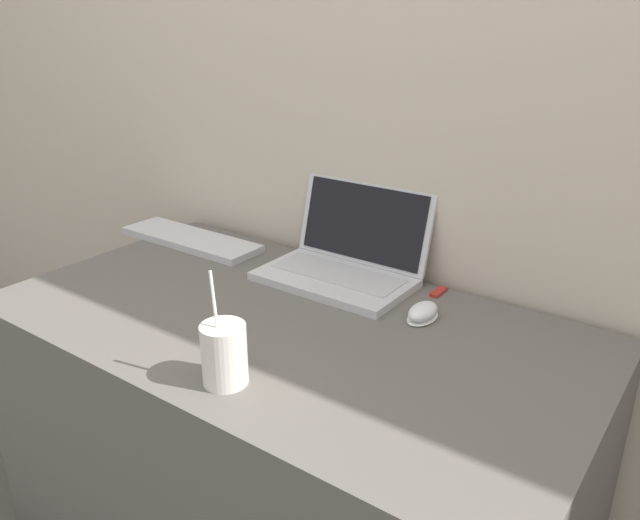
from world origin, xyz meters
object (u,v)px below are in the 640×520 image
object	(u,v)px
laptop	(345,258)
usb_stick	(439,292)
drink_cup	(224,353)
computer_mouse	(423,312)
external_keyboard	(191,239)

from	to	relation	value
laptop	usb_stick	distance (m)	0.25
drink_cup	computer_mouse	distance (m)	0.47
computer_mouse	external_keyboard	size ratio (longest dim) A/B	0.22
drink_cup	usb_stick	xyz separation A→B (m)	(0.14, 0.58, -0.06)
computer_mouse	external_keyboard	world-z (taller)	computer_mouse
laptop	drink_cup	xyz separation A→B (m)	(0.09, -0.53, 0.01)
drink_cup	laptop	bearing A→B (deg)	99.97
external_keyboard	laptop	bearing A→B (deg)	5.89
drink_cup	external_keyboard	world-z (taller)	drink_cup
computer_mouse	usb_stick	bearing A→B (deg)	101.64
laptop	external_keyboard	distance (m)	0.51
drink_cup	usb_stick	bearing A→B (deg)	75.93
computer_mouse	usb_stick	size ratio (longest dim) A/B	1.64
drink_cup	computer_mouse	size ratio (longest dim) A/B	2.20
drink_cup	computer_mouse	xyz separation A→B (m)	(0.17, 0.44, -0.05)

